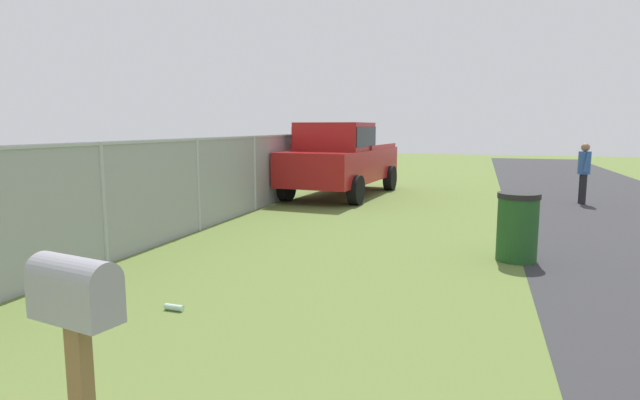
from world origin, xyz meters
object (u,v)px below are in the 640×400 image
Objects in this scene: trash_bin at (517,227)px; pedestrian at (584,169)px; pickup_truck at (340,157)px; mailbox at (76,311)px.

trash_bin is 6.88m from pedestrian.
trash_bin is at bearing 40.21° from pickup_truck.
pedestrian is at bearing 97.83° from pickup_truck.
pickup_truck is at bearing -5.43° from pedestrian.
pickup_truck is at bearing 20.10° from mailbox.
pickup_truck is 3.37× the size of pedestrian.
mailbox is 0.26× the size of pickup_truck.
mailbox is 12.47m from pickup_truck.
mailbox is at bearing 158.11° from trash_bin.
trash_bin is (6.04, -2.43, -0.57)m from mailbox.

